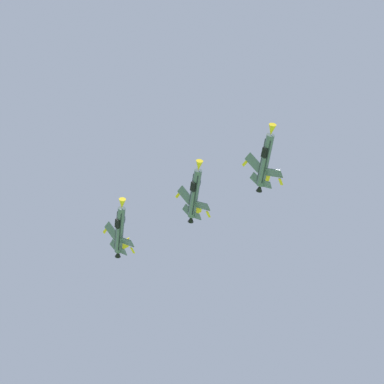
# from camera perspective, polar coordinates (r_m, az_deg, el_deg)

# --- Properties ---
(fighter_jet_lead) EXTENTS (8.41, 15.51, 6.89)m
(fighter_jet_lead) POSITION_cam_1_polar(r_m,az_deg,el_deg) (141.85, 6.19, 2.75)
(fighter_jet_lead) COLOR #4C5666
(fighter_jet_left_wing) EXTENTS (8.29, 15.51, 7.16)m
(fighter_jet_left_wing) POSITION_cam_1_polar(r_m,az_deg,el_deg) (149.26, 0.25, -0.05)
(fighter_jet_left_wing) COLOR #4C5666
(fighter_jet_right_wing) EXTENTS (8.31, 15.51, 7.11)m
(fighter_jet_right_wing) POSITION_cam_1_polar(r_m,az_deg,el_deg) (154.14, -6.05, -3.11)
(fighter_jet_right_wing) COLOR #4C5666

